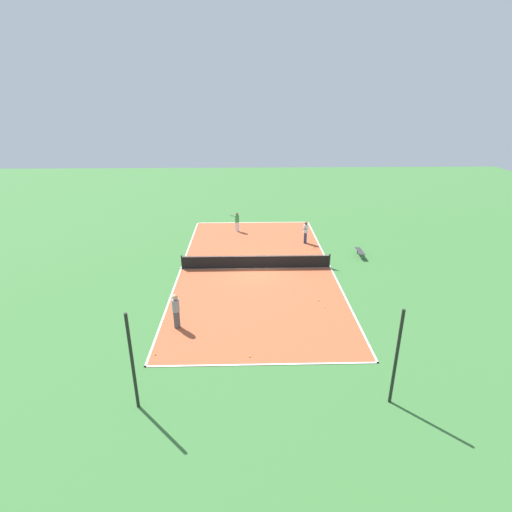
{
  "coord_description": "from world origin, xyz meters",
  "views": [
    {
      "loc": [
        0.65,
        24.56,
        10.86
      ],
      "look_at": [
        0.0,
        0.0,
        0.9
      ],
      "focal_mm": 28.0,
      "sensor_mm": 36.0,
      "label": 1
    }
  ],
  "objects_px": {
    "fence_post_back_left": "(396,358)",
    "fence_post_back_right": "(132,362)",
    "player_baseline_gray": "(176,309)",
    "tennis_ball_right_alley": "(318,300)",
    "bench": "(360,252)",
    "player_near_white": "(306,231)",
    "tennis_net": "(256,261)",
    "tennis_ball_midcourt": "(325,307)",
    "player_far_green": "(237,221)",
    "tennis_ball_far_baseline": "(155,354)",
    "tennis_ball_near_net": "(250,356)"
  },
  "relations": [
    {
      "from": "tennis_net",
      "to": "player_near_white",
      "type": "distance_m",
      "value": 6.26
    },
    {
      "from": "tennis_ball_far_baseline",
      "to": "fence_post_back_right",
      "type": "bearing_deg",
      "value": 90.56
    },
    {
      "from": "player_near_white",
      "to": "bench",
      "type": "bearing_deg",
      "value": 66.08
    },
    {
      "from": "tennis_ball_midcourt",
      "to": "player_baseline_gray",
      "type": "bearing_deg",
      "value": 12.93
    },
    {
      "from": "player_far_green",
      "to": "fence_post_back_right",
      "type": "distance_m",
      "value": 20.86
    },
    {
      "from": "player_far_green",
      "to": "fence_post_back_left",
      "type": "relative_size",
      "value": 0.41
    },
    {
      "from": "fence_post_back_right",
      "to": "tennis_ball_near_net",
      "type": "bearing_deg",
      "value": -145.41
    },
    {
      "from": "tennis_ball_right_alley",
      "to": "fence_post_back_left",
      "type": "height_order",
      "value": "fence_post_back_left"
    },
    {
      "from": "fence_post_back_left",
      "to": "tennis_net",
      "type": "bearing_deg",
      "value": -69.48
    },
    {
      "from": "tennis_ball_near_net",
      "to": "fence_post_back_right",
      "type": "relative_size",
      "value": 0.02
    },
    {
      "from": "player_near_white",
      "to": "tennis_ball_midcourt",
      "type": "distance_m",
      "value": 10.33
    },
    {
      "from": "fence_post_back_left",
      "to": "fence_post_back_right",
      "type": "height_order",
      "value": "same"
    },
    {
      "from": "player_near_white",
      "to": "tennis_ball_right_alley",
      "type": "xyz_separation_m",
      "value": [
        0.57,
        9.45,
        -0.97
      ]
    },
    {
      "from": "tennis_ball_far_baseline",
      "to": "fence_post_back_left",
      "type": "relative_size",
      "value": 0.02
    },
    {
      "from": "tennis_net",
      "to": "player_baseline_gray",
      "type": "xyz_separation_m",
      "value": [
        4.14,
        7.26,
        0.58
      ]
    },
    {
      "from": "player_far_green",
      "to": "player_near_white",
      "type": "relative_size",
      "value": 0.95
    },
    {
      "from": "bench",
      "to": "fence_post_back_right",
      "type": "bearing_deg",
      "value": -40.06
    },
    {
      "from": "tennis_ball_midcourt",
      "to": "bench",
      "type": "bearing_deg",
      "value": -117.9
    },
    {
      "from": "tennis_ball_right_alley",
      "to": "fence_post_back_right",
      "type": "distance_m",
      "value": 11.64
    },
    {
      "from": "tennis_ball_right_alley",
      "to": "player_near_white",
      "type": "bearing_deg",
      "value": -93.43
    },
    {
      "from": "player_near_white",
      "to": "fence_post_back_left",
      "type": "relative_size",
      "value": 0.44
    },
    {
      "from": "tennis_ball_near_net",
      "to": "fence_post_back_right",
      "type": "bearing_deg",
      "value": 34.59
    },
    {
      "from": "tennis_net",
      "to": "bench",
      "type": "xyz_separation_m",
      "value": [
        -7.54,
        -1.91,
        -0.12
      ]
    },
    {
      "from": "fence_post_back_left",
      "to": "fence_post_back_right",
      "type": "xyz_separation_m",
      "value": [
        9.51,
        0.0,
        0.0
      ]
    },
    {
      "from": "player_baseline_gray",
      "to": "fence_post_back_left",
      "type": "xyz_separation_m",
      "value": [
        -8.89,
        5.44,
        0.92
      ]
    },
    {
      "from": "player_near_white",
      "to": "tennis_ball_midcourt",
      "type": "height_order",
      "value": "player_near_white"
    },
    {
      "from": "tennis_net",
      "to": "player_baseline_gray",
      "type": "height_order",
      "value": "player_baseline_gray"
    },
    {
      "from": "tennis_net",
      "to": "tennis_ball_far_baseline",
      "type": "bearing_deg",
      "value": 63.34
    },
    {
      "from": "player_near_white",
      "to": "tennis_ball_far_baseline",
      "type": "distance_m",
      "value": 16.83
    },
    {
      "from": "tennis_ball_midcourt",
      "to": "tennis_ball_near_net",
      "type": "xyz_separation_m",
      "value": [
        4.17,
        4.32,
        0.0
      ]
    },
    {
      "from": "player_near_white",
      "to": "tennis_ball_midcourt",
      "type": "xyz_separation_m",
      "value": [
        0.37,
        10.27,
        -0.97
      ]
    },
    {
      "from": "fence_post_back_right",
      "to": "bench",
      "type": "bearing_deg",
      "value": -130.06
    },
    {
      "from": "tennis_ball_near_net",
      "to": "bench",
      "type": "bearing_deg",
      "value": -124.6
    },
    {
      "from": "player_far_green",
      "to": "fence_post_back_right",
      "type": "relative_size",
      "value": 0.41
    },
    {
      "from": "player_baseline_gray",
      "to": "tennis_ball_right_alley",
      "type": "distance_m",
      "value": 8.07
    },
    {
      "from": "tennis_net",
      "to": "tennis_ball_far_baseline",
      "type": "distance_m",
      "value": 10.67
    },
    {
      "from": "tennis_ball_midcourt",
      "to": "tennis_ball_far_baseline",
      "type": "relative_size",
      "value": 1.0
    },
    {
      "from": "player_far_green",
      "to": "tennis_net",
      "type": "bearing_deg",
      "value": 141.52
    },
    {
      "from": "tennis_ball_right_alley",
      "to": "fence_post_back_right",
      "type": "xyz_separation_m",
      "value": [
        8.18,
        8.05,
        1.95
      ]
    },
    {
      "from": "tennis_net",
      "to": "tennis_ball_right_alley",
      "type": "distance_m",
      "value": 5.8
    },
    {
      "from": "tennis_ball_right_alley",
      "to": "bench",
      "type": "bearing_deg",
      "value": -122.04
    },
    {
      "from": "bench",
      "to": "tennis_ball_midcourt",
      "type": "distance_m",
      "value": 8.37
    },
    {
      "from": "bench",
      "to": "player_baseline_gray",
      "type": "height_order",
      "value": "player_baseline_gray"
    },
    {
      "from": "tennis_net",
      "to": "tennis_ball_midcourt",
      "type": "bearing_deg",
      "value": 123.47
    },
    {
      "from": "player_far_green",
      "to": "tennis_ball_far_baseline",
      "type": "relative_size",
      "value": 24.31
    },
    {
      "from": "bench",
      "to": "tennis_ball_near_net",
      "type": "relative_size",
      "value": 21.96
    },
    {
      "from": "player_far_green",
      "to": "tennis_ball_far_baseline",
      "type": "bearing_deg",
      "value": 120.38
    },
    {
      "from": "player_baseline_gray",
      "to": "tennis_net",
      "type": "bearing_deg",
      "value": -6.48
    },
    {
      "from": "player_baseline_gray",
      "to": "fence_post_back_right",
      "type": "height_order",
      "value": "fence_post_back_right"
    },
    {
      "from": "bench",
      "to": "player_baseline_gray",
      "type": "distance_m",
      "value": 14.86
    }
  ]
}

